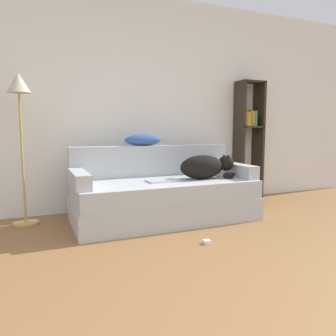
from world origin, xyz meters
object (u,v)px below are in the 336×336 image
Objects in this scene: couch at (165,200)px; bookshelf at (249,134)px; power_adapter at (207,242)px; floor_lamp at (20,105)px; dog at (206,166)px; throw_pillow at (143,140)px; laptop at (162,181)px.

bookshelf is at bearing 20.33° from couch.
bookshelf is (1.54, 0.57, 0.73)m from couch.
couch is at bearing 93.38° from power_adapter.
power_adapter is (1.51, -1.27, -1.25)m from floor_lamp.
couch is at bearing 173.04° from dog.
floor_lamp is (-3.00, -0.17, 0.31)m from bookshelf.
dog reaches higher than power_adapter.
throw_pillow is 0.29× the size of floor_lamp.
couch is 1.84m from floor_lamp.
power_adapter is (-1.49, -1.44, -0.94)m from bookshelf.
dog is 1.50× the size of throw_pillow.
throw_pillow is at bearing 94.81° from laptop.
laptop is 1.79m from bookshelf.
power_adapter is at bearing -118.64° from dog.
dog is at bearing -2.03° from laptop.
bookshelf is (1.66, 0.17, 0.06)m from throw_pillow.
laptop is 0.63m from throw_pillow.
throw_pillow reaches higher than laptop.
power_adapter is (0.05, -0.87, -0.21)m from couch.
laptop is 0.20× the size of bookshelf.
dog is 0.57m from laptop.
laptop is at bearing -133.29° from couch.
laptop is at bearing -158.36° from bookshelf.
bookshelf reaches higher than dog.
power_adapter is at bearing -86.62° from couch.
laptop is 0.21× the size of floor_lamp.
floor_lamp is (-1.46, 0.40, 1.05)m from couch.
couch reaches higher than power_adapter.
throw_pillow is at bearing -0.20° from floor_lamp.
bookshelf is 1.06× the size of floor_lamp.
floor_lamp is at bearing 166.68° from dog.
couch is 0.90m from power_adapter.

